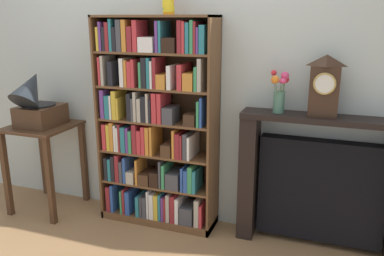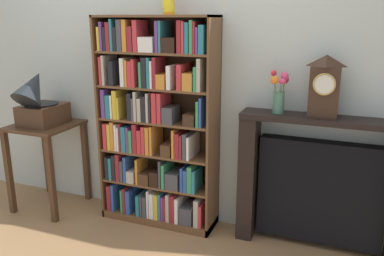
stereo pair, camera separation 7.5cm
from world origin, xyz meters
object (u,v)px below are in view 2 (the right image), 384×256
mantel_clock (325,86)px  flower_vase (279,93)px  gramophone (38,102)px  fireplace_mantel (321,185)px  side_table_left (47,146)px  bookshelf (155,128)px

mantel_clock → flower_vase: 0.30m
gramophone → fireplace_mantel: bearing=5.4°
side_table_left → gramophone: 0.40m
gramophone → mantel_clock: mantel_clock is taller
side_table_left → fireplace_mantel: 2.26m
side_table_left → mantel_clock: mantel_clock is taller
flower_vase → mantel_clock: bearing=0.4°
bookshelf → gramophone: bearing=-171.2°
flower_vase → bookshelf: bearing=-177.9°
mantel_clock → gramophone: bearing=-175.1°
gramophone → mantel_clock: size_ratio=1.25×
bookshelf → fireplace_mantel: 1.30m
bookshelf → side_table_left: size_ratio=2.18×
mantel_clock → flower_vase: bearing=-179.6°
bookshelf → gramophone: (-0.99, -0.15, 0.17)m
mantel_clock → bookshelf: bearing=-178.3°
mantel_clock → flower_vase: size_ratio=1.42×
side_table_left → gramophone: gramophone is taller
fireplace_mantel → side_table_left: bearing=-175.7°
bookshelf → fireplace_mantel: bearing=2.6°
gramophone → fireplace_mantel: gramophone is taller
side_table_left → bookshelf: bearing=6.4°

